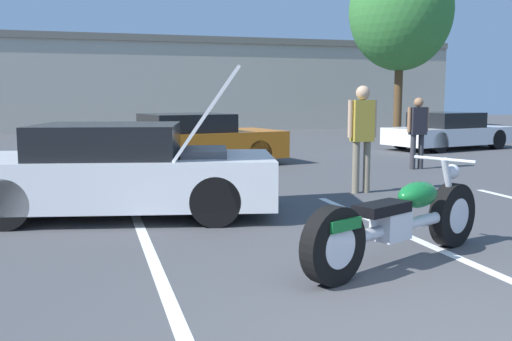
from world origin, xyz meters
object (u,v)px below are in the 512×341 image
(spectator_near_motorcycle, at_px, (418,127))
(spectator_by_show_car, at_px, (362,129))
(parked_car_right_row, at_px, (448,132))
(motorcycle, at_px, (399,222))
(show_car_hood_open, at_px, (122,171))
(parked_car_mid_row, at_px, (192,141))
(tree_background, at_px, (401,11))

(spectator_near_motorcycle, distance_m, spectator_by_show_car, 3.67)
(parked_car_right_row, distance_m, spectator_by_show_car, 9.09)
(motorcycle, xyz_separation_m, spectator_by_show_car, (1.52, 3.82, 0.66))
(show_car_hood_open, bearing_deg, parked_car_mid_row, 82.63)
(parked_car_mid_row, bearing_deg, motorcycle, -97.89)
(show_car_hood_open, xyz_separation_m, spectator_by_show_car, (3.96, 0.73, 0.47))
(motorcycle, distance_m, spectator_near_motorcycle, 7.62)
(tree_background, distance_m, parked_car_right_row, 6.51)
(parked_car_mid_row, xyz_separation_m, parked_car_right_row, (8.33, 1.99, -0.05))
(spectator_near_motorcycle, bearing_deg, tree_background, 62.34)
(parked_car_right_row, xyz_separation_m, spectator_near_motorcycle, (-3.62, -4.03, 0.40))
(parked_car_right_row, bearing_deg, spectator_near_motorcycle, -145.19)
(parked_car_mid_row, xyz_separation_m, spectator_near_motorcycle, (4.72, -2.04, 0.36))
(tree_background, height_order, show_car_hood_open, tree_background)
(tree_background, bearing_deg, show_car_hood_open, -132.91)
(show_car_hood_open, height_order, spectator_by_show_car, show_car_hood_open)
(parked_car_mid_row, distance_m, parked_car_right_row, 8.57)
(motorcycle, height_order, spectator_near_motorcycle, spectator_near_motorcycle)
(tree_background, height_order, parked_car_mid_row, tree_background)
(parked_car_mid_row, relative_size, spectator_near_motorcycle, 2.79)
(motorcycle, bearing_deg, parked_car_right_row, 28.24)
(motorcycle, xyz_separation_m, parked_car_right_row, (7.78, 10.39, 0.12))
(parked_car_right_row, distance_m, spectator_near_motorcycle, 5.43)
(show_car_hood_open, relative_size, spectator_by_show_car, 2.45)
(parked_car_right_row, relative_size, spectator_by_show_car, 2.42)
(spectator_near_motorcycle, bearing_deg, parked_car_right_row, 48.12)
(spectator_near_motorcycle, bearing_deg, motorcycle, -123.23)
(tree_background, relative_size, show_car_hood_open, 1.62)
(parked_car_mid_row, relative_size, parked_car_right_row, 1.02)
(parked_car_mid_row, relative_size, spectator_by_show_car, 2.48)
(spectator_near_motorcycle, bearing_deg, show_car_hood_open, -153.69)
(show_car_hood_open, bearing_deg, motorcycle, -39.52)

